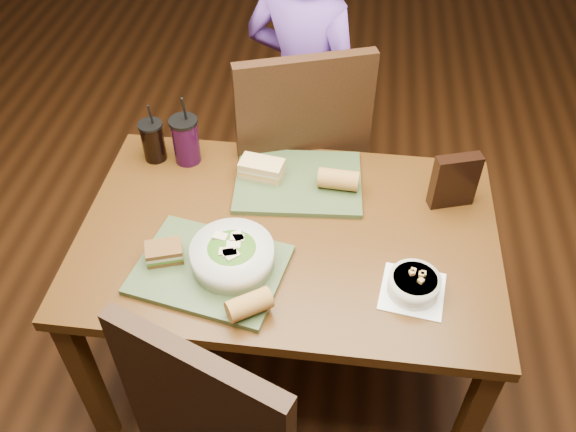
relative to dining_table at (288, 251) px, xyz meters
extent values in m
plane|color=#381C0B|center=(0.00, 0.00, -0.66)|extent=(6.00, 6.00, 0.00)
cube|color=#47290E|center=(-0.60, -0.38, -0.30)|extent=(0.06, 0.06, 0.71)
cube|color=#47290E|center=(0.60, -0.38, -0.30)|extent=(0.06, 0.06, 0.71)
cube|color=#47290E|center=(-0.60, 0.38, -0.30)|extent=(0.06, 0.06, 0.71)
cube|color=#47290E|center=(0.60, 0.38, -0.30)|extent=(0.06, 0.06, 0.71)
cube|color=#47290E|center=(0.00, 0.00, 0.07)|extent=(1.30, 0.85, 0.04)
cube|color=black|center=(-0.11, -0.66, 0.13)|extent=(0.44, 0.21, 0.55)
cube|color=black|center=(0.00, 0.65, -0.14)|extent=(0.61, 0.61, 0.05)
cube|color=black|center=(0.00, 0.43, 0.17)|extent=(0.47, 0.20, 0.57)
cube|color=black|center=(-0.20, 0.44, -0.41)|extent=(0.05, 0.05, 0.49)
cube|color=black|center=(0.21, 0.44, -0.41)|extent=(0.05, 0.05, 0.49)
cube|color=black|center=(-0.20, 0.85, -0.41)|extent=(0.05, 0.05, 0.49)
cube|color=black|center=(0.21, 0.85, -0.41)|extent=(0.05, 0.05, 0.49)
imported|color=#5E3798|center=(-0.04, 0.86, 0.05)|extent=(0.60, 0.50, 1.42)
cube|color=#354726|center=(-0.21, -0.19, 0.10)|extent=(0.47, 0.40, 0.02)
cube|color=#354726|center=(0.01, 0.23, 0.10)|extent=(0.44, 0.35, 0.02)
cylinder|color=silver|center=(-0.14, -0.17, 0.14)|extent=(0.24, 0.24, 0.07)
ellipsoid|color=#427219|center=(-0.14, -0.17, 0.16)|extent=(0.20, 0.20, 0.06)
cube|color=beige|center=(-0.14, -0.16, 0.18)|extent=(0.04, 0.03, 0.01)
cube|color=beige|center=(-0.13, -0.13, 0.18)|extent=(0.04, 0.03, 0.01)
cube|color=beige|center=(-0.13, -0.13, 0.18)|extent=(0.04, 0.05, 0.01)
cube|color=beige|center=(-0.13, -0.20, 0.18)|extent=(0.05, 0.05, 0.01)
cube|color=beige|center=(-0.18, -0.13, 0.18)|extent=(0.05, 0.04, 0.01)
cube|color=beige|center=(-0.14, -0.19, 0.18)|extent=(0.05, 0.04, 0.01)
cube|color=beige|center=(-0.15, -0.19, 0.18)|extent=(0.04, 0.03, 0.01)
cube|color=white|center=(0.38, -0.19, 0.09)|extent=(0.20, 0.20, 0.00)
cylinder|color=silver|center=(0.38, -0.19, 0.12)|extent=(0.15, 0.15, 0.06)
cylinder|color=black|center=(0.38, -0.19, 0.15)|extent=(0.12, 0.12, 0.01)
cube|color=#B28947|center=(0.37, -0.18, 0.16)|extent=(0.02, 0.02, 0.01)
cube|color=#B28947|center=(0.37, -0.17, 0.16)|extent=(0.02, 0.02, 0.01)
cube|color=#B28947|center=(0.39, -0.20, 0.16)|extent=(0.02, 0.02, 0.01)
cube|color=#B28947|center=(0.40, -0.18, 0.16)|extent=(0.02, 0.02, 0.01)
cube|color=#B28947|center=(0.40, -0.18, 0.16)|extent=(0.02, 0.02, 0.01)
cube|color=#593819|center=(-0.34, -0.17, 0.12)|extent=(0.12, 0.10, 0.01)
cube|color=#3F721E|center=(-0.34, -0.17, 0.13)|extent=(0.12, 0.10, 0.01)
cube|color=beige|center=(-0.34, -0.17, 0.14)|extent=(0.12, 0.10, 0.01)
cube|color=#593819|center=(-0.34, -0.17, 0.15)|extent=(0.12, 0.10, 0.01)
cube|color=tan|center=(-0.12, 0.24, 0.12)|extent=(0.16, 0.10, 0.02)
cube|color=orange|center=(-0.12, 0.24, 0.13)|extent=(0.16, 0.10, 0.01)
cube|color=beige|center=(-0.12, 0.24, 0.14)|extent=(0.16, 0.10, 0.01)
cube|color=tan|center=(-0.12, 0.24, 0.16)|extent=(0.16, 0.10, 0.02)
cylinder|color=#AD7533|center=(-0.06, -0.33, 0.14)|extent=(0.14, 0.12, 0.06)
cylinder|color=#AD7533|center=(0.14, 0.21, 0.14)|extent=(0.14, 0.07, 0.07)
cylinder|color=black|center=(-0.51, 0.30, 0.16)|extent=(0.08, 0.08, 0.14)
cylinder|color=black|center=(-0.51, 0.30, 0.23)|extent=(0.08, 0.08, 0.01)
cylinder|color=black|center=(-0.50, 0.30, 0.27)|extent=(0.01, 0.02, 0.09)
cylinder|color=black|center=(-0.39, 0.31, 0.17)|extent=(0.09, 0.09, 0.16)
cylinder|color=black|center=(-0.39, 0.31, 0.26)|extent=(0.10, 0.10, 0.01)
cylinder|color=black|center=(-0.38, 0.31, 0.30)|extent=(0.01, 0.03, 0.10)
cube|color=black|center=(0.51, 0.20, 0.19)|extent=(0.15, 0.09, 0.19)
camera|label=1|loc=(0.16, -1.30, 1.46)|focal=38.00mm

